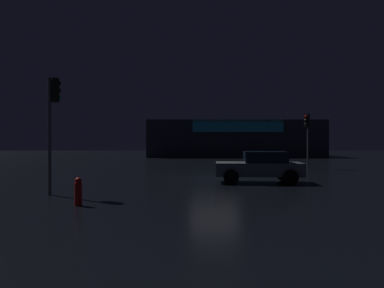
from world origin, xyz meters
TOP-DOWN VIEW (x-y plane):
  - ground_plane at (0.00, 0.00)m, footprint 120.00×120.00m
  - store_building at (4.46, 29.26)m, footprint 21.54×9.87m
  - traffic_signal_main at (-6.19, -6.00)m, footprint 0.42×0.42m
  - traffic_signal_cross_left at (7.09, 7.13)m, footprint 0.42×0.42m
  - car_near at (1.95, -2.24)m, footprint 4.02×2.16m
  - fire_hydrant at (-4.62, -8.31)m, footprint 0.22×0.22m

SIDE VIEW (x-z plane):
  - ground_plane at x=0.00m, z-range 0.00..0.00m
  - fire_hydrant at x=-4.62m, z-range -0.01..0.83m
  - car_near at x=1.95m, z-range 0.03..1.48m
  - store_building at x=4.46m, z-range 0.00..4.52m
  - traffic_signal_cross_left at x=7.09m, z-range 0.99..4.85m
  - traffic_signal_main at x=-6.19m, z-range 1.05..5.21m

